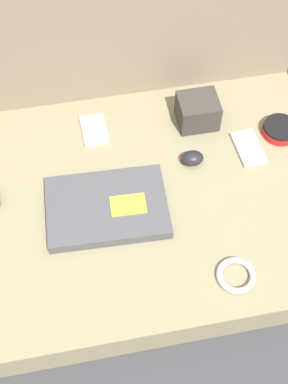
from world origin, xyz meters
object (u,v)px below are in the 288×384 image
laptop (107,207)px  computer_mouse (192,158)px  phone_silver (94,130)px  phone_black (248,148)px  camera_pouch (198,111)px  speaker_puck (280,129)px

laptop → computer_mouse: computer_mouse is taller
phone_silver → phone_black: bearing=-21.6°
phone_black → camera_pouch: bearing=129.5°
laptop → phone_silver: laptop is taller
speaker_puck → phone_silver: 0.53m
laptop → camera_pouch: (0.30, 0.25, 0.03)m
phone_silver → phone_black: size_ratio=0.91×
laptop → speaker_puck: (0.52, 0.17, -0.00)m
laptop → camera_pouch: bearing=42.7°
speaker_puck → camera_pouch: camera_pouch is taller
phone_silver → speaker_puck: bearing=-13.7°
speaker_puck → phone_black: 0.11m
laptop → computer_mouse: size_ratio=4.86×
computer_mouse → phone_black: size_ratio=0.53×
speaker_puck → phone_black: bearing=-159.0°
laptop → computer_mouse: bearing=26.3°
laptop → computer_mouse: 0.27m
laptop → camera_pouch: 0.39m
computer_mouse → camera_pouch: camera_pouch is taller
speaker_puck → phone_silver: (-0.52, 0.11, -0.01)m
phone_black → camera_pouch: size_ratio=1.11×
computer_mouse → speaker_puck: (0.27, 0.06, -0.00)m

